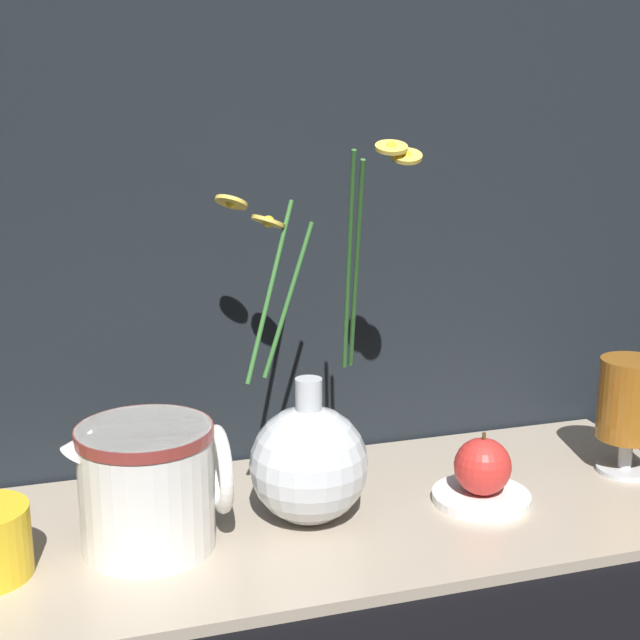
{
  "coord_description": "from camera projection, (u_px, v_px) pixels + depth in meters",
  "views": [
    {
      "loc": [
        -0.27,
        -0.86,
        0.45
      ],
      "look_at": [
        -0.01,
        0.0,
        0.23
      ],
      "focal_mm": 50.0,
      "sensor_mm": 36.0,
      "label": 1
    }
  ],
  "objects": [
    {
      "name": "orange_fruit",
      "position": [
        483.0,
        466.0,
        1.0
      ],
      "size": [
        0.06,
        0.06,
        0.07
      ],
      "color": "red",
      "rests_on": "saucer_plate"
    },
    {
      "name": "shelf",
      "position": [
        326.0,
        518.0,
        0.98
      ],
      "size": [
        0.89,
        0.35,
        0.01
      ],
      "color": "tan",
      "rests_on": "ground_plane"
    },
    {
      "name": "ground_plane",
      "position": [
        326.0,
        523.0,
        0.98
      ],
      "size": [
        6.0,
        6.0,
        0.0
      ],
      "primitive_type": "plane",
      "color": "black"
    },
    {
      "name": "tea_glass",
      "position": [
        631.0,
        403.0,
        1.07
      ],
      "size": [
        0.08,
        0.08,
        0.14
      ],
      "color": "silver",
      "rests_on": "shelf"
    },
    {
      "name": "backdrop_wall",
      "position": [
        277.0,
        13.0,
        1.02
      ],
      "size": [
        1.39,
        0.02,
        1.1
      ],
      "color": "black",
      "rests_on": "ground_plane"
    },
    {
      "name": "saucer_plate",
      "position": [
        481.0,
        497.0,
        1.01
      ],
      "size": [
        0.11,
        0.11,
        0.01
      ],
      "color": "white",
      "rests_on": "shelf"
    },
    {
      "name": "ceramic_pitcher",
      "position": [
        149.0,
        481.0,
        0.89
      ],
      "size": [
        0.16,
        0.14,
        0.14
      ],
      "color": "white",
      "rests_on": "shelf"
    },
    {
      "name": "vase_with_flowers",
      "position": [
        309.0,
        458.0,
        0.95
      ],
      "size": [
        0.2,
        0.15,
        0.4
      ],
      "color": "silver",
      "rests_on": "shelf"
    }
  ]
}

